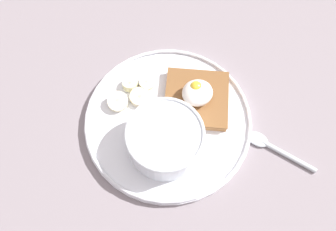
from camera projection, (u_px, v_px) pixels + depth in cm
name	position (u px, v px, depth cm)	size (l,w,h in cm)	color
ground_plane	(168.00, 125.00, 63.80)	(120.00, 120.00, 2.00)	gray
plate	(168.00, 121.00, 62.16)	(27.79, 27.79, 1.60)	white
oatmeal_bowl	(165.00, 139.00, 57.63)	(12.10, 12.10, 5.65)	white
toast_slice	(196.00, 99.00, 62.62)	(13.88, 13.88, 1.61)	brown
poached_egg	(197.00, 92.00, 60.61)	(5.09, 4.72, 3.28)	white
banana_slice_front	(140.00, 97.00, 63.11)	(5.00, 5.00, 1.18)	#FAE7BE
banana_slice_left	(147.00, 83.00, 64.19)	(3.95, 3.95, 1.43)	#F4E4BD
banana_slice_back	(118.00, 102.00, 62.53)	(3.83, 3.98, 1.82)	#FCF2C8
banana_slice_right	(130.00, 84.00, 63.98)	(3.62, 3.70, 1.64)	beige
spoon	(272.00, 147.00, 60.68)	(8.89, 10.26, 0.80)	silver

